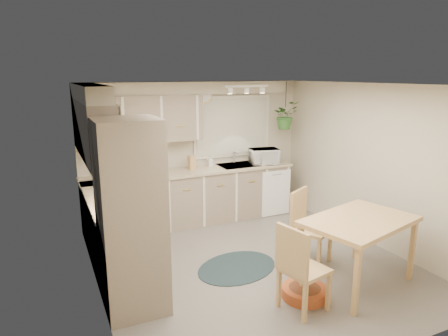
{
  "coord_description": "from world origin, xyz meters",
  "views": [
    {
      "loc": [
        -2.44,
        -4.38,
        2.53
      ],
      "look_at": [
        -0.17,
        0.55,
        1.24
      ],
      "focal_mm": 32.0,
      "sensor_mm": 36.0,
      "label": 1
    }
  ],
  "objects_px": {
    "braided_rug": "(237,267)",
    "microwave": "(264,155)",
    "chair_left": "(305,267)",
    "chair_back": "(312,228)",
    "dining_table": "(357,251)",
    "pet_bed": "(305,292)"
  },
  "relations": [
    {
      "from": "chair_back",
      "to": "braided_rug",
      "type": "xyz_separation_m",
      "value": [
        -0.99,
        0.27,
        -0.5
      ]
    },
    {
      "from": "dining_table",
      "to": "pet_bed",
      "type": "relative_size",
      "value": 2.52
    },
    {
      "from": "chair_left",
      "to": "chair_back",
      "type": "bearing_deg",
      "value": 126.86
    },
    {
      "from": "chair_left",
      "to": "dining_table",
      "type": "bearing_deg",
      "value": 89.18
    },
    {
      "from": "chair_left",
      "to": "microwave",
      "type": "distance_m",
      "value": 3.15
    },
    {
      "from": "chair_left",
      "to": "braided_rug",
      "type": "xyz_separation_m",
      "value": [
        -0.24,
        1.15,
        -0.49
      ]
    },
    {
      "from": "braided_rug",
      "to": "pet_bed",
      "type": "relative_size",
      "value": 2.17
    },
    {
      "from": "dining_table",
      "to": "chair_back",
      "type": "height_order",
      "value": "chair_back"
    },
    {
      "from": "microwave",
      "to": "chair_back",
      "type": "bearing_deg",
      "value": -91.25
    },
    {
      "from": "chair_left",
      "to": "braided_rug",
      "type": "bearing_deg",
      "value": 179.41
    },
    {
      "from": "dining_table",
      "to": "chair_left",
      "type": "height_order",
      "value": "chair_left"
    },
    {
      "from": "pet_bed",
      "to": "braided_rug",
      "type": "bearing_deg",
      "value": 111.72
    },
    {
      "from": "dining_table",
      "to": "microwave",
      "type": "bearing_deg",
      "value": 84.79
    },
    {
      "from": "dining_table",
      "to": "microwave",
      "type": "distance_m",
      "value": 2.78
    },
    {
      "from": "dining_table",
      "to": "microwave",
      "type": "height_order",
      "value": "microwave"
    },
    {
      "from": "braided_rug",
      "to": "pet_bed",
      "type": "distance_m",
      "value": 1.05
    },
    {
      "from": "chair_left",
      "to": "chair_back",
      "type": "relative_size",
      "value": 0.99
    },
    {
      "from": "braided_rug",
      "to": "microwave",
      "type": "relative_size",
      "value": 2.3
    },
    {
      "from": "braided_rug",
      "to": "microwave",
      "type": "height_order",
      "value": "microwave"
    },
    {
      "from": "pet_bed",
      "to": "microwave",
      "type": "height_order",
      "value": "microwave"
    },
    {
      "from": "dining_table",
      "to": "braided_rug",
      "type": "height_order",
      "value": "dining_table"
    },
    {
      "from": "chair_left",
      "to": "pet_bed",
      "type": "distance_m",
      "value": 0.49
    }
  ]
}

